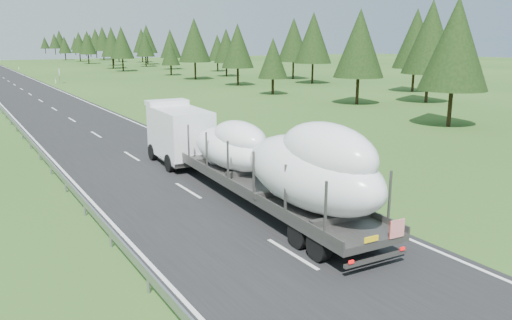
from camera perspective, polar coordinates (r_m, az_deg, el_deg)
ground at (r=18.09m, az=4.13°, el=-10.70°), size 400.00×400.00×0.00m
road_surface at (r=114.00m, az=-26.95°, el=8.38°), size 10.00×400.00×0.02m
marker_posts at (r=169.26m, az=-26.49°, el=9.83°), size 0.13×350.08×1.00m
highway_sign at (r=95.03m, az=-21.58°, el=9.23°), size 0.08×0.90×2.60m
tree_line_right at (r=136.21m, az=-10.68°, el=13.15°), size 27.68×331.95×12.59m
boat_truck at (r=23.15m, az=-0.53°, el=0.78°), size 3.62×20.04×4.54m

